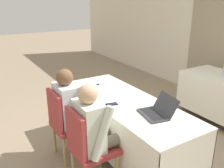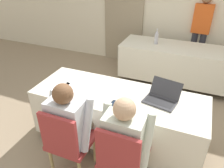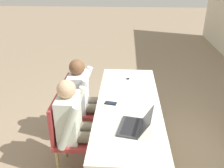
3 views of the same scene
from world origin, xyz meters
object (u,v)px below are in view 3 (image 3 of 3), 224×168
object	(u,v)px
chair_near_right	(68,133)
person_white_shirt	(76,122)
person_checkered_shirt	(85,96)
laptop	(135,125)
chair_near_left	(78,106)
cell_phone	(111,103)

from	to	relation	value
chair_near_right	person_white_shirt	world-z (taller)	person_white_shirt
chair_near_right	person_checkered_shirt	bearing A→B (deg)	-9.71
laptop	chair_near_left	size ratio (longest dim) A/B	0.45
laptop	person_checkered_shirt	xyz separation A→B (m)	(-0.80, -0.64, -0.12)
cell_phone	person_checkered_shirt	xyz separation A→B (m)	(-0.32, -0.37, -0.08)
chair_near_left	person_white_shirt	distance (m)	0.63
chair_near_left	person_white_shirt	size ratio (longest dim) A/B	0.78
laptop	chair_near_right	world-z (taller)	laptop
laptop	cell_phone	xyz separation A→B (m)	(-0.48, -0.27, -0.04)
cell_phone	chair_near_right	world-z (taller)	chair_near_right
person_white_shirt	person_checkered_shirt	bearing A→B (deg)	0.00
chair_near_left	chair_near_right	xyz separation A→B (m)	(0.60, 0.00, 0.00)
chair_near_right	person_checkered_shirt	size ratio (longest dim) A/B	0.78
cell_phone	laptop	bearing A→B (deg)	40.86
person_checkered_shirt	person_white_shirt	xyz separation A→B (m)	(0.60, 0.00, 0.00)
chair_near_left	person_white_shirt	bearing A→B (deg)	-170.29
laptop	person_checkered_shirt	bearing A→B (deg)	-130.30
chair_near_right	person_checkered_shirt	xyz separation A→B (m)	(-0.60, 0.10, 0.16)
person_checkered_shirt	laptop	bearing A→B (deg)	-141.43
cell_phone	chair_near_left	size ratio (longest dim) A/B	0.17
chair_near_left	chair_near_right	world-z (taller)	same
cell_phone	chair_near_left	distance (m)	0.62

